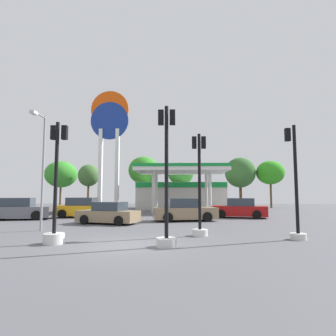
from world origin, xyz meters
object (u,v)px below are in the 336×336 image
car_2 (240,209)px  tree_4 (240,173)px  tree_5 (270,173)px  station_pole_sign (109,133)px  car_4 (83,208)px  car_0 (185,211)px  traffic_signal_0 (200,197)px  tree_0 (61,174)px  traffic_signal_3 (296,199)px  car_1 (19,210)px  tree_2 (144,170)px  traffic_signal_2 (55,207)px  tree_3 (181,174)px  tree_1 (89,176)px  car_3 (108,214)px  corner_streetlamp (41,159)px  traffic_signal_1 (167,196)px

car_2 → tree_4: (3.68, 16.78, 4.15)m
tree_4 → tree_5: size_ratio=1.08×
station_pole_sign → car_4: bearing=-89.4°
tree_4 → car_0: bearing=-112.5°
traffic_signal_0 → tree_0: bearing=123.3°
traffic_signal_3 → car_1: bearing=152.8°
tree_2 → car_0: bearing=-75.1°
traffic_signal_2 → tree_3: (5.06, 29.36, 3.36)m
tree_1 → station_pole_sign: bearing=-58.4°
car_0 → tree_0: bearing=130.8°
car_3 → tree_0: 25.96m
car_3 → traffic_signal_2: bearing=-92.1°
traffic_signal_0 → traffic_signal_2: traffic_signal_2 is taller
car_0 → traffic_signal_2: (-5.20, -9.47, 0.69)m
car_0 → corner_streetlamp: size_ratio=0.77×
tree_1 → tree_4: size_ratio=0.86×
traffic_signal_0 → tree_2: 28.67m
car_2 → traffic_signal_0: 10.91m
traffic_signal_0 → tree_4: size_ratio=0.68×
car_4 → traffic_signal_3: (12.81, -10.96, 0.97)m
car_1 → corner_streetlamp: bearing=-53.9°
car_2 → tree_1: (-17.61, 16.28, 3.75)m
traffic_signal_1 → tree_0: (-16.62, 30.17, 2.91)m
car_2 → car_3: car_2 is taller
station_pole_sign → tree_4: station_pole_sign is taller
tree_2 → tree_3: 5.44m
car_3 → tree_3: 22.90m
car_2 → tree_0: size_ratio=0.71×
traffic_signal_1 → tree_3: (0.71, 29.83, 2.95)m
car_1 → tree_1: 19.03m
traffic_signal_3 → tree_4: 28.23m
traffic_signal_0 → tree_5: bearing=66.3°
tree_2 → tree_5: bearing=-4.1°
traffic_signal_2 → traffic_signal_3: bearing=8.1°
car_0 → tree_5: 23.25m
traffic_signal_1 → traffic_signal_2: bearing=173.9°
tree_2 → traffic_signal_2: bearing=-89.4°
corner_streetlamp → station_pole_sign: bearing=92.5°
station_pole_sign → tree_0: size_ratio=2.07×
station_pole_sign → traffic_signal_3: 24.52m
car_2 → car_3: (-9.43, -5.07, -0.07)m
car_3 → traffic_signal_3: traffic_signal_3 is taller
car_0 → car_4: size_ratio=1.04×
car_1 → tree_0: size_ratio=0.73×
traffic_signal_0 → traffic_signal_3: bearing=-12.9°
tree_4 → tree_5: bearing=-5.4°
traffic_signal_2 → tree_0: 32.31m
tree_3 → tree_5: bearing=-2.5°
traffic_signal_2 → tree_1: bearing=105.4°
tree_5 → tree_4: bearing=174.6°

